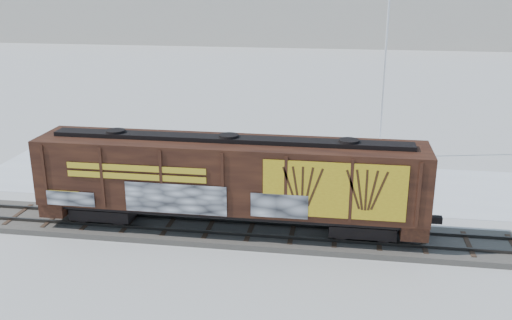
% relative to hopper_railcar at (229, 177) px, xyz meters
% --- Properties ---
extents(ground, '(500.00, 500.00, 0.00)m').
position_rel_hopper_railcar_xyz_m(ground, '(2.99, 0.01, -2.89)').
color(ground, white).
rests_on(ground, ground).
extents(rail_track, '(50.00, 3.40, 0.43)m').
position_rel_hopper_railcar_xyz_m(rail_track, '(2.99, 0.01, -2.75)').
color(rail_track, '#59544C').
rests_on(rail_track, ground).
extents(parking_strip, '(40.00, 8.00, 0.03)m').
position_rel_hopper_railcar_xyz_m(parking_strip, '(2.99, 7.51, -2.88)').
color(parking_strip, white).
rests_on(parking_strip, ground).
extents(hopper_railcar, '(18.08, 3.06, 4.41)m').
position_rel_hopper_railcar_xyz_m(hopper_railcar, '(0.00, 0.00, 0.00)').
color(hopper_railcar, black).
rests_on(hopper_railcar, rail_track).
extents(flagpole, '(2.30, 0.90, 11.88)m').
position_rel_hopper_railcar_xyz_m(flagpole, '(7.77, 13.52, 1.52)').
color(flagpole, silver).
rests_on(flagpole, ground).
extents(car_silver, '(4.35, 2.01, 1.44)m').
position_rel_hopper_railcar_xyz_m(car_silver, '(-2.08, 5.95, -2.14)').
color(car_silver, '#B0B2B8').
rests_on(car_silver, parking_strip).
extents(car_white, '(5.18, 2.94, 1.62)m').
position_rel_hopper_railcar_xyz_m(car_white, '(4.12, 6.96, -2.06)').
color(car_white, white).
rests_on(car_white, parking_strip).
extents(car_dark, '(5.00, 2.44, 1.40)m').
position_rel_hopper_railcar_xyz_m(car_dark, '(6.28, 5.62, -2.16)').
color(car_dark, black).
rests_on(car_dark, parking_strip).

